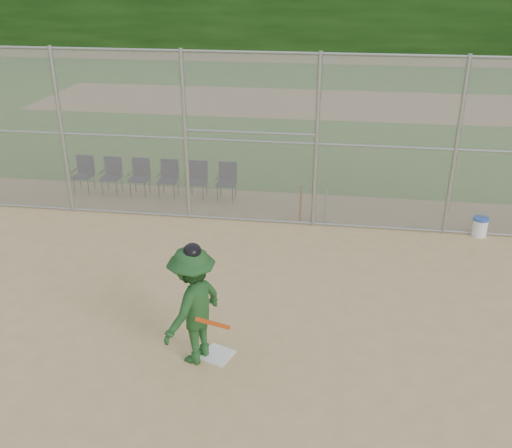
# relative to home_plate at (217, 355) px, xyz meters

# --- Properties ---
(ground) EXTENTS (100.00, 100.00, 0.00)m
(ground) POSITION_rel_home_plate_xyz_m (0.24, 0.16, -0.01)
(ground) COLOR tan
(ground) RESTS_ON ground
(grass_strip) EXTENTS (100.00, 100.00, 0.00)m
(grass_strip) POSITION_rel_home_plate_xyz_m (0.24, 18.16, -0.00)
(grass_strip) COLOR #31661E
(grass_strip) RESTS_ON ground
(dirt_patch_far) EXTENTS (24.00, 24.00, 0.00)m
(dirt_patch_far) POSITION_rel_home_plate_xyz_m (0.24, 18.16, -0.00)
(dirt_patch_far) COLOR tan
(dirt_patch_far) RESTS_ON ground
(backstop_fence) EXTENTS (16.09, 0.09, 4.00)m
(backstop_fence) POSITION_rel_home_plate_xyz_m (0.24, 5.16, 2.06)
(backstop_fence) COLOR gray
(backstop_fence) RESTS_ON ground
(home_plate) EXTENTS (0.58, 0.58, 0.02)m
(home_plate) POSITION_rel_home_plate_xyz_m (0.00, 0.00, 0.00)
(home_plate) COLOR silver
(home_plate) RESTS_ON ground
(batter_at_plate) EXTENTS (1.18, 1.44, 2.01)m
(batter_at_plate) POSITION_rel_home_plate_xyz_m (-0.32, -0.10, 0.96)
(batter_at_plate) COLOR #1C471E
(batter_at_plate) RESTS_ON ground
(water_cooler) EXTENTS (0.35, 0.35, 0.44)m
(water_cooler) POSITION_rel_home_plate_xyz_m (5.01, 5.15, 0.21)
(water_cooler) COLOR white
(water_cooler) RESTS_ON ground
(spare_bats) EXTENTS (0.66, 0.26, 0.85)m
(spare_bats) POSITION_rel_home_plate_xyz_m (1.21, 5.47, 0.41)
(spare_bats) COLOR #D84C14
(spare_bats) RESTS_ON ground
(chair_0) EXTENTS (0.54, 0.52, 0.96)m
(chair_0) POSITION_rel_home_plate_xyz_m (-5.01, 6.46, 0.47)
(chair_0) COLOR #0E0E35
(chair_0) RESTS_ON ground
(chair_1) EXTENTS (0.54, 0.52, 0.96)m
(chair_1) POSITION_rel_home_plate_xyz_m (-4.23, 6.46, 0.47)
(chair_1) COLOR #0E0E35
(chair_1) RESTS_ON ground
(chair_2) EXTENTS (0.54, 0.52, 0.96)m
(chair_2) POSITION_rel_home_plate_xyz_m (-3.45, 6.46, 0.47)
(chair_2) COLOR #0E0E35
(chair_2) RESTS_ON ground
(chair_3) EXTENTS (0.54, 0.52, 0.96)m
(chair_3) POSITION_rel_home_plate_xyz_m (-2.66, 6.46, 0.47)
(chair_3) COLOR #0E0E35
(chair_3) RESTS_ON ground
(chair_4) EXTENTS (0.54, 0.52, 0.96)m
(chair_4) POSITION_rel_home_plate_xyz_m (-1.88, 6.46, 0.47)
(chair_4) COLOR #0E0E35
(chair_4) RESTS_ON ground
(chair_5) EXTENTS (0.54, 0.52, 0.96)m
(chair_5) POSITION_rel_home_plate_xyz_m (-1.09, 6.46, 0.47)
(chair_5) COLOR #0E0E35
(chair_5) RESTS_ON ground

